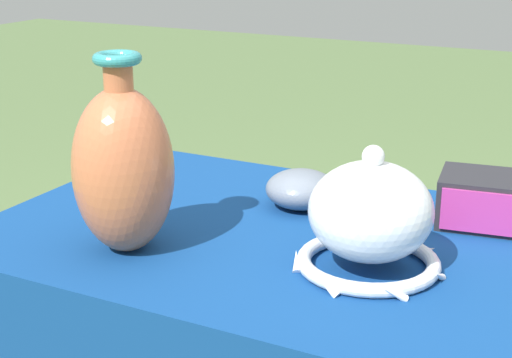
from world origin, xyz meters
name	(u,v)px	position (x,y,z in m)	size (l,w,h in m)	color
display_table	(325,290)	(0.00, -0.01, 0.66)	(1.16, 0.67, 0.74)	olive
vase_tall_bulbous	(123,168)	(-0.28, -0.18, 0.87)	(0.16, 0.16, 0.31)	#BC6642
vase_dome_bell	(370,220)	(0.09, -0.07, 0.82)	(0.23, 0.23, 0.20)	white
mosaic_tile_box	(486,200)	(0.21, 0.19, 0.78)	(0.17, 0.15, 0.09)	#232328
bowl_shallow_slate	(301,189)	(-0.11, 0.13, 0.77)	(0.13, 0.13, 0.07)	slate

